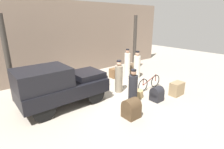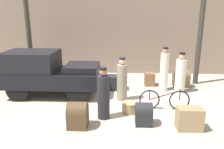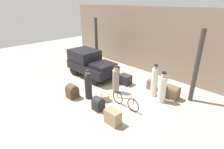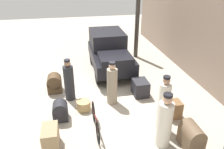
{
  "view_description": "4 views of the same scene",
  "coord_description": "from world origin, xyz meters",
  "px_view_note": "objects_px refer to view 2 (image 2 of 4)",
  "views": [
    {
      "loc": [
        -4.83,
        -5.89,
        3.5
      ],
      "look_at": [
        0.2,
        0.2,
        0.95
      ],
      "focal_mm": 28.0,
      "sensor_mm": 36.0,
      "label": 1
    },
    {
      "loc": [
        0.57,
        -7.46,
        3.05
      ],
      "look_at": [
        0.2,
        0.2,
        0.95
      ],
      "focal_mm": 35.0,
      "sensor_mm": 36.0,
      "label": 2
    },
    {
      "loc": [
        6.71,
        -6.19,
        4.82
      ],
      "look_at": [
        0.2,
        0.2,
        0.95
      ],
      "focal_mm": 28.0,
      "sensor_mm": 36.0,
      "label": 3
    },
    {
      "loc": [
        7.19,
        -1.19,
        4.47
      ],
      "look_at": [
        0.2,
        0.2,
        0.95
      ],
      "focal_mm": 35.0,
      "sensor_mm": 36.0,
      "label": 4
    }
  ],
  "objects_px": {
    "truck": "(47,71)",
    "suitcase_tan_flat": "(114,83)",
    "wicker_basket": "(129,107)",
    "trunk_barrel_dark": "(78,115)",
    "porter_lifting_near_truck": "(164,71)",
    "porter_with_bicycle": "(181,74)",
    "suitcase_small_leather": "(149,79)",
    "suitcase_black_upright": "(144,114)",
    "porter_standing_middle": "(103,95)",
    "trunk_large_brown": "(189,119)",
    "trunk_umber_medium": "(181,79)",
    "bicycle": "(164,100)",
    "conductor_in_dark_uniform": "(122,81)"
  },
  "relations": [
    {
      "from": "truck",
      "to": "bicycle",
      "type": "xyz_separation_m",
      "value": [
        4.29,
        -1.22,
        -0.6
      ]
    },
    {
      "from": "truck",
      "to": "suitcase_tan_flat",
      "type": "bearing_deg",
      "value": 15.95
    },
    {
      "from": "suitcase_small_leather",
      "to": "suitcase_black_upright",
      "type": "relative_size",
      "value": 0.87
    },
    {
      "from": "truck",
      "to": "porter_lifting_near_truck",
      "type": "bearing_deg",
      "value": 9.13
    },
    {
      "from": "porter_lifting_near_truck",
      "to": "suitcase_tan_flat",
      "type": "xyz_separation_m",
      "value": [
        -2.05,
        -0.01,
        -0.54
      ]
    },
    {
      "from": "porter_lifting_near_truck",
      "to": "suitcase_tan_flat",
      "type": "relative_size",
      "value": 2.53
    },
    {
      "from": "suitcase_small_leather",
      "to": "porter_standing_middle",
      "type": "bearing_deg",
      "value": -118.3
    },
    {
      "from": "porter_with_bicycle",
      "to": "suitcase_small_leather",
      "type": "xyz_separation_m",
      "value": [
        -1.12,
        0.84,
        -0.46
      ]
    },
    {
      "from": "bicycle",
      "to": "trunk_large_brown",
      "type": "height_order",
      "value": "bicycle"
    },
    {
      "from": "trunk_large_brown",
      "to": "suitcase_black_upright",
      "type": "bearing_deg",
      "value": 168.89
    },
    {
      "from": "porter_standing_middle",
      "to": "conductor_in_dark_uniform",
      "type": "height_order",
      "value": "conductor_in_dark_uniform"
    },
    {
      "from": "porter_with_bicycle",
      "to": "suitcase_tan_flat",
      "type": "relative_size",
      "value": 2.3
    },
    {
      "from": "truck",
      "to": "porter_lifting_near_truck",
      "type": "relative_size",
      "value": 1.96
    },
    {
      "from": "bicycle",
      "to": "truck",
      "type": "bearing_deg",
      "value": 164.08
    },
    {
      "from": "porter_lifting_near_truck",
      "to": "suitcase_black_upright",
      "type": "bearing_deg",
      "value": -109.95
    },
    {
      "from": "porter_standing_middle",
      "to": "suitcase_small_leather",
      "type": "relative_size",
      "value": 2.79
    },
    {
      "from": "wicker_basket",
      "to": "conductor_in_dark_uniform",
      "type": "height_order",
      "value": "conductor_in_dark_uniform"
    },
    {
      "from": "truck",
      "to": "trunk_large_brown",
      "type": "distance_m",
      "value": 5.4
    },
    {
      "from": "wicker_basket",
      "to": "trunk_barrel_dark",
      "type": "height_order",
      "value": "trunk_barrel_dark"
    },
    {
      "from": "trunk_large_brown",
      "to": "suitcase_tan_flat",
      "type": "relative_size",
      "value": 0.96
    },
    {
      "from": "wicker_basket",
      "to": "suitcase_black_upright",
      "type": "height_order",
      "value": "suitcase_black_upright"
    },
    {
      "from": "porter_lifting_near_truck",
      "to": "porter_with_bicycle",
      "type": "bearing_deg",
      "value": -19.72
    },
    {
      "from": "suitcase_tan_flat",
      "to": "trunk_umber_medium",
      "type": "bearing_deg",
      "value": 9.87
    },
    {
      "from": "porter_lifting_near_truck",
      "to": "suitcase_small_leather",
      "type": "bearing_deg",
      "value": 129.12
    },
    {
      "from": "porter_lifting_near_truck",
      "to": "porter_standing_middle",
      "type": "relative_size",
      "value": 1.13
    },
    {
      "from": "wicker_basket",
      "to": "suitcase_tan_flat",
      "type": "xyz_separation_m",
      "value": [
        -0.58,
        2.23,
        0.13
      ]
    },
    {
      "from": "suitcase_small_leather",
      "to": "trunk_umber_medium",
      "type": "bearing_deg",
      "value": -5.13
    },
    {
      "from": "porter_with_bicycle",
      "to": "bicycle",
      "type": "bearing_deg",
      "value": -118.1
    },
    {
      "from": "trunk_barrel_dark",
      "to": "trunk_large_brown",
      "type": "height_order",
      "value": "trunk_barrel_dark"
    },
    {
      "from": "truck",
      "to": "suitcase_tan_flat",
      "type": "xyz_separation_m",
      "value": [
        2.56,
        0.73,
        -0.65
      ]
    },
    {
      "from": "conductor_in_dark_uniform",
      "to": "suitcase_black_upright",
      "type": "xyz_separation_m",
      "value": [
        0.63,
        -1.83,
        -0.41
      ]
    },
    {
      "from": "porter_with_bicycle",
      "to": "conductor_in_dark_uniform",
      "type": "bearing_deg",
      "value": -157.7
    },
    {
      "from": "bicycle",
      "to": "suitcase_tan_flat",
      "type": "xyz_separation_m",
      "value": [
        -1.73,
        1.96,
        -0.05
      ]
    },
    {
      "from": "trunk_umber_medium",
      "to": "suitcase_tan_flat",
      "type": "distance_m",
      "value": 2.95
    },
    {
      "from": "trunk_umber_medium",
      "to": "trunk_large_brown",
      "type": "relative_size",
      "value": 1.07
    },
    {
      "from": "wicker_basket",
      "to": "porter_lifting_near_truck",
      "type": "relative_size",
      "value": 0.27
    },
    {
      "from": "porter_standing_middle",
      "to": "truck",
      "type": "bearing_deg",
      "value": 140.5
    },
    {
      "from": "bicycle",
      "to": "suitcase_black_upright",
      "type": "xyz_separation_m",
      "value": [
        -0.78,
        -1.04,
        -0.03
      ]
    },
    {
      "from": "wicker_basket",
      "to": "suitcase_small_leather",
      "type": "bearing_deg",
      "value": 71.25
    },
    {
      "from": "trunk_barrel_dark",
      "to": "suitcase_tan_flat",
      "type": "distance_m",
      "value": 3.37
    },
    {
      "from": "bicycle",
      "to": "suitcase_tan_flat",
      "type": "distance_m",
      "value": 2.61
    },
    {
      "from": "porter_with_bicycle",
      "to": "suitcase_small_leather",
      "type": "relative_size",
      "value": 2.88
    },
    {
      "from": "trunk_umber_medium",
      "to": "wicker_basket",
      "type": "bearing_deg",
      "value": -130.41
    },
    {
      "from": "truck",
      "to": "porter_with_bicycle",
      "type": "distance_m",
      "value": 5.26
    },
    {
      "from": "porter_standing_middle",
      "to": "suitcase_small_leather",
      "type": "bearing_deg",
      "value": 61.7
    },
    {
      "from": "wicker_basket",
      "to": "trunk_large_brown",
      "type": "relative_size",
      "value": 0.7
    },
    {
      "from": "suitcase_small_leather",
      "to": "trunk_barrel_dark",
      "type": "bearing_deg",
      "value": -122.25
    },
    {
      "from": "trunk_barrel_dark",
      "to": "porter_lifting_near_truck",
      "type": "bearing_deg",
      "value": 47.84
    },
    {
      "from": "bicycle",
      "to": "trunk_barrel_dark",
      "type": "height_order",
      "value": "trunk_barrel_dark"
    },
    {
      "from": "wicker_basket",
      "to": "conductor_in_dark_uniform",
      "type": "distance_m",
      "value": 1.22
    }
  ]
}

